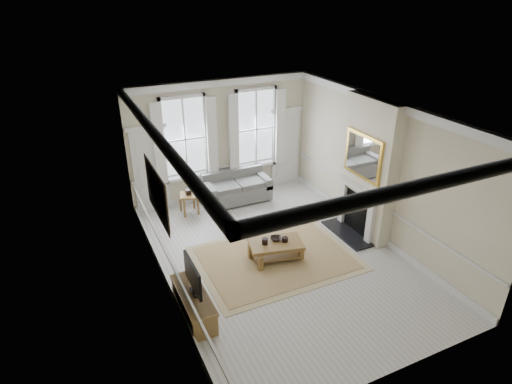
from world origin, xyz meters
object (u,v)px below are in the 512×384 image
coffee_table (276,245)px  tv_stand (194,304)px  sofa (236,189)px  side_table (189,198)px

coffee_table → tv_stand: 2.43m
sofa → tv_stand: 4.80m
side_table → tv_stand: bearing=-105.9°
sofa → side_table: (-1.45, -0.16, 0.09)m
side_table → coffee_table: size_ratio=0.44×
side_table → tv_stand: (-1.11, -3.90, -0.20)m
sofa → tv_stand: (-2.56, -4.06, -0.11)m
coffee_table → tv_stand: bearing=-143.7°
tv_stand → side_table: bearing=74.1°
side_table → coffee_table: side_table is taller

